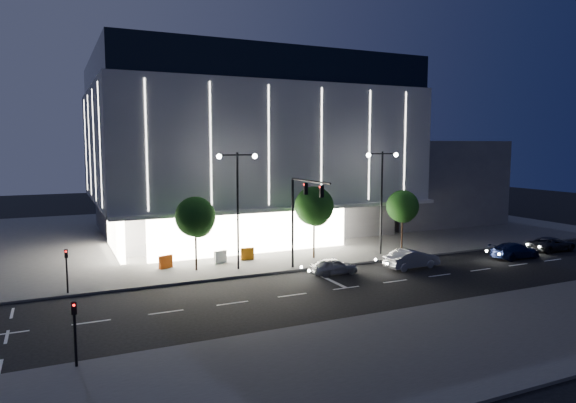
% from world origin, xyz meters
% --- Properties ---
extents(ground, '(160.00, 160.00, 0.00)m').
position_xyz_m(ground, '(0.00, 0.00, 0.00)').
color(ground, black).
rests_on(ground, ground).
extents(sidewalk_museum, '(70.00, 40.00, 0.15)m').
position_xyz_m(sidewalk_museum, '(5.00, 24.00, 0.07)').
color(sidewalk_museum, '#474747').
rests_on(sidewalk_museum, ground).
extents(sidewalk_near, '(70.00, 10.00, 0.15)m').
position_xyz_m(sidewalk_near, '(5.00, -12.00, 0.07)').
color(sidewalk_near, '#474747').
rests_on(sidewalk_near, ground).
extents(museum, '(30.00, 25.80, 18.00)m').
position_xyz_m(museum, '(2.98, 22.31, 9.27)').
color(museum, '#4C4C51').
rests_on(museum, ground).
extents(annex_building, '(16.00, 20.00, 10.00)m').
position_xyz_m(annex_building, '(26.00, 24.00, 5.00)').
color(annex_building, '#4C4C51').
rests_on(annex_building, ground).
extents(traffic_mast, '(0.33, 5.89, 7.07)m').
position_xyz_m(traffic_mast, '(1.00, 3.34, 5.03)').
color(traffic_mast, black).
rests_on(traffic_mast, ground).
extents(street_lamp_west, '(3.16, 0.36, 9.00)m').
position_xyz_m(street_lamp_west, '(-3.00, 6.00, 5.96)').
color(street_lamp_west, black).
rests_on(street_lamp_west, ground).
extents(street_lamp_east, '(3.16, 0.36, 9.00)m').
position_xyz_m(street_lamp_east, '(10.00, 6.00, 5.96)').
color(street_lamp_east, black).
rests_on(street_lamp_east, ground).
extents(ped_signal_far, '(0.22, 0.24, 3.00)m').
position_xyz_m(ped_signal_far, '(-15.00, 4.50, 1.89)').
color(ped_signal_far, black).
rests_on(ped_signal_far, ground).
extents(ped_signal_near, '(0.22, 0.24, 3.00)m').
position_xyz_m(ped_signal_near, '(-15.00, -7.50, 1.89)').
color(ped_signal_near, black).
rests_on(ped_signal_near, ground).
extents(tree_left, '(3.02, 3.02, 5.72)m').
position_xyz_m(tree_left, '(-5.97, 7.02, 4.03)').
color(tree_left, black).
rests_on(tree_left, ground).
extents(tree_mid, '(3.25, 3.25, 6.15)m').
position_xyz_m(tree_mid, '(4.03, 7.02, 4.33)').
color(tree_mid, black).
rests_on(tree_mid, ground).
extents(tree_right, '(2.91, 2.91, 5.51)m').
position_xyz_m(tree_right, '(13.03, 7.02, 3.88)').
color(tree_right, black).
rests_on(tree_right, ground).
extents(car_lead, '(3.66, 1.57, 1.23)m').
position_xyz_m(car_lead, '(3.03, 1.99, 0.62)').
color(car_lead, '#929599').
rests_on(car_lead, ground).
extents(car_second, '(4.58, 1.82, 1.48)m').
position_xyz_m(car_second, '(9.51, 1.16, 0.74)').
color(car_second, silver).
rests_on(car_second, ground).
extents(car_third, '(4.54, 1.85, 1.32)m').
position_xyz_m(car_third, '(19.68, 0.34, 0.66)').
color(car_third, '#121B44').
rests_on(car_third, ground).
extents(car_fourth, '(4.56, 2.15, 1.26)m').
position_xyz_m(car_fourth, '(25.27, 1.17, 0.63)').
color(car_fourth, '#29292D').
rests_on(car_fourth, ground).
extents(barrier_a, '(1.12, 0.62, 1.00)m').
position_xyz_m(barrier_a, '(-7.97, 8.54, 0.65)').
color(barrier_a, '#C4430A').
rests_on(barrier_a, sidewalk_museum).
extents(barrier_b, '(1.12, 0.60, 1.00)m').
position_xyz_m(barrier_b, '(-3.67, 8.45, 0.65)').
color(barrier_b, white).
rests_on(barrier_b, sidewalk_museum).
extents(barrier_c, '(1.12, 0.37, 1.00)m').
position_xyz_m(barrier_c, '(-1.29, 8.67, 0.65)').
color(barrier_c, '#CB690B').
rests_on(barrier_c, sidewalk_museum).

